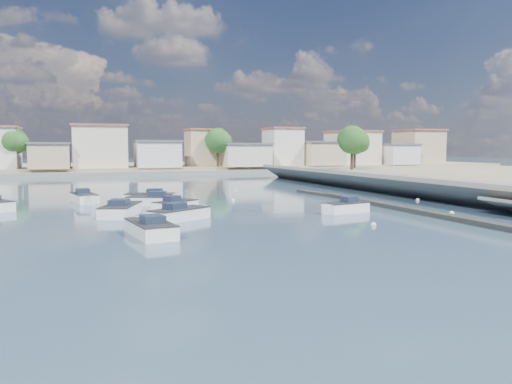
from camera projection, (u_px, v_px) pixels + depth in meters
ground at (224, 186)px, 68.01m from camera, size 400.00×400.00×0.00m
seawall_walkway at (481, 192)px, 48.49m from camera, size 5.00×90.00×1.80m
breakwater at (379, 204)px, 44.50m from camera, size 2.00×31.02×0.35m
far_shore_land at (165, 167)px, 116.94m from camera, size 160.00×40.00×1.40m
far_shore_quay at (182, 173)px, 97.18m from camera, size 160.00×2.50×0.80m
far_town at (227, 149)px, 105.84m from camera, size 113.01×12.80×8.35m
shore_trees at (227, 143)px, 96.66m from camera, size 74.56×38.32×7.92m
motorboat_a at (149, 229)px, 29.53m from camera, size 2.69×5.62×1.48m
motorboat_b at (177, 206)px, 41.26m from camera, size 4.12×3.66×1.48m
motorboat_c at (150, 201)px, 44.91m from camera, size 5.03×3.43×1.48m
motorboat_d at (344, 208)px, 39.69m from camera, size 4.33×2.41×1.48m
motorboat_e at (122, 210)px, 38.67m from camera, size 3.78×6.15×1.48m
motorboat_f at (147, 198)px, 47.81m from camera, size 5.15×3.34×1.48m
motorboat_g at (85, 198)px, 47.43m from camera, size 2.78×5.37×1.48m
motorboat_h at (182, 214)px, 36.02m from camera, size 4.89×4.22×1.48m
mooring_buoys at (357, 208)px, 42.26m from camera, size 17.71×39.34×0.38m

